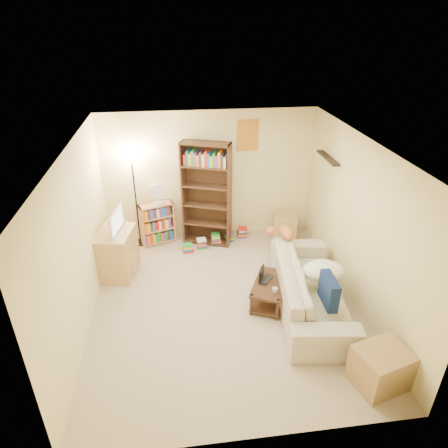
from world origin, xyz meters
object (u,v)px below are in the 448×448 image
(tall_bookshelf, at_px, (206,193))
(short_bookshelf, at_px, (157,223))
(tv_stand, at_px, (117,253))
(desk_fan, at_px, (157,194))
(tabby_cat, at_px, (284,232))
(laptop, at_px, (269,280))
(side_table, at_px, (285,227))
(sofa, at_px, (311,287))
(mug, at_px, (275,290))
(floor_lamp, at_px, (133,176))
(television, at_px, (113,222))
(end_cabinet, at_px, (381,368))
(coffee_table, at_px, (269,290))

(tall_bookshelf, relative_size, short_bookshelf, 2.44)
(tv_stand, xyz_separation_m, desk_fan, (0.70, 0.95, 0.65))
(tabby_cat, bearing_deg, tv_stand, 173.59)
(laptop, xyz_separation_m, side_table, (0.76, 1.85, -0.13))
(sofa, bearing_deg, laptop, 77.85)
(tabby_cat, xyz_separation_m, mug, (-0.39, -1.04, -0.38))
(mug, distance_m, short_bookshelf, 2.92)
(short_bookshelf, xyz_separation_m, desk_fan, (0.05, -0.04, 0.64))
(tall_bookshelf, bearing_deg, short_bookshelf, -167.26)
(tall_bookshelf, xyz_separation_m, desk_fan, (-0.91, 0.08, -0.00))
(short_bookshelf, xyz_separation_m, floor_lamp, (-0.35, -0.00, 0.99))
(tv_stand, xyz_separation_m, side_table, (3.14, 0.80, -0.15))
(side_table, bearing_deg, tv_stand, -165.74)
(sofa, relative_size, television, 3.68)
(television, xyz_separation_m, tall_bookshelf, (1.61, 0.87, 0.05))
(short_bookshelf, bearing_deg, laptop, -69.07)
(laptop, xyz_separation_m, end_cabinet, (0.97, -1.74, -0.13))
(floor_lamp, bearing_deg, tall_bookshelf, -5.48)
(television, bearing_deg, end_cabinet, -118.47)
(sofa, bearing_deg, end_cabinet, -159.13)
(laptop, relative_size, floor_lamp, 0.20)
(floor_lamp, relative_size, side_table, 3.49)
(sofa, bearing_deg, tall_bookshelf, 39.82)
(television, bearing_deg, laptop, -102.57)
(tabby_cat, xyz_separation_m, end_cabinet, (0.56, -2.48, -0.54))
(mug, xyz_separation_m, tall_bookshelf, (-0.79, 2.22, 0.65))
(coffee_table, relative_size, end_cabinet, 1.55)
(coffee_table, distance_m, laptop, 0.16)
(tv_stand, bearing_deg, laptop, -12.57)
(desk_fan, bearing_deg, tv_stand, -126.41)
(sofa, xyz_separation_m, laptop, (-0.60, 0.21, 0.03))
(laptop, bearing_deg, mug, -138.81)
(short_bookshelf, height_order, floor_lamp, floor_lamp)
(tall_bookshelf, distance_m, side_table, 1.73)
(tv_stand, bearing_deg, desk_fan, 64.92)
(mug, bearing_deg, tabby_cat, 69.68)
(sofa, height_order, coffee_table, sofa)
(end_cabinet, bearing_deg, coffee_table, 119.91)
(tabby_cat, bearing_deg, short_bookshelf, 148.53)
(short_bookshelf, bearing_deg, desk_fan, -62.28)
(tabby_cat, relative_size, mug, 4.82)
(desk_fan, bearing_deg, laptop, -49.99)
(side_table, bearing_deg, floor_lamp, 176.11)
(coffee_table, bearing_deg, end_cabinet, -35.48)
(desk_fan, bearing_deg, television, -126.41)
(desk_fan, bearing_deg, sofa, -44.17)
(tall_bookshelf, relative_size, desk_fan, 4.71)
(television, height_order, tall_bookshelf, tall_bookshelf)
(mug, height_order, short_bookshelf, short_bookshelf)
(tabby_cat, height_order, floor_lamp, floor_lamp)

